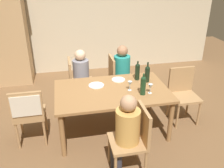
# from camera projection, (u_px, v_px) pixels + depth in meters

# --- Properties ---
(ground_plane) EXTENTS (10.00, 10.00, 0.00)m
(ground_plane) POSITION_uv_depth(u_px,v_px,m) (112.00, 129.00, 4.07)
(ground_plane) COLOR brown
(rear_room_partition) EXTENTS (6.40, 0.12, 2.70)m
(rear_room_partition) POSITION_uv_depth(u_px,v_px,m) (89.00, 16.00, 5.90)
(rear_room_partition) COLOR beige
(rear_room_partition) RESTS_ON ground_plane
(armoire_cabinet) EXTENTS (1.18, 0.62, 2.18)m
(armoire_cabinet) POSITION_uv_depth(u_px,v_px,m) (0.00, 35.00, 5.25)
(armoire_cabinet) COLOR tan
(armoire_cabinet) RESTS_ON ground_plane
(dining_table) EXTENTS (1.73, 1.08, 0.73)m
(dining_table) POSITION_uv_depth(u_px,v_px,m) (112.00, 94.00, 3.79)
(dining_table) COLOR olive
(dining_table) RESTS_ON ground_plane
(chair_far_left) EXTENTS (0.44, 0.44, 0.92)m
(chair_far_left) POSITION_uv_depth(u_px,v_px,m) (77.00, 79.00, 4.56)
(chair_far_left) COLOR #A87F51
(chair_far_left) RESTS_ON ground_plane
(chair_far_right) EXTENTS (0.44, 0.44, 0.92)m
(chair_far_right) POSITION_uv_depth(u_px,v_px,m) (117.00, 76.00, 4.71)
(chair_far_right) COLOR #A87F51
(chair_far_right) RESTS_ON ground_plane
(chair_near) EXTENTS (0.44, 0.44, 0.92)m
(chair_near) POSITION_uv_depth(u_px,v_px,m) (134.00, 136.00, 3.04)
(chair_near) COLOR #A87F51
(chair_near) RESTS_ON ground_plane
(chair_right_end) EXTENTS (0.44, 0.44, 0.92)m
(chair_right_end) POSITION_uv_depth(u_px,v_px,m) (183.00, 91.00, 4.15)
(chair_right_end) COLOR #A87F51
(chair_right_end) RESTS_ON ground_plane
(chair_left_end) EXTENTS (0.44, 0.46, 0.92)m
(chair_left_end) POSITION_uv_depth(u_px,v_px,m) (28.00, 110.00, 3.47)
(chair_left_end) COLOR #A87F51
(chair_left_end) RESTS_ON ground_plane
(person_woman_host) EXTENTS (0.34, 0.29, 1.10)m
(person_woman_host) POSITION_uv_depth(u_px,v_px,m) (83.00, 74.00, 4.54)
(person_woman_host) COLOR #33333D
(person_woman_host) RESTS_ON ground_plane
(person_man_bearded) EXTENTS (0.35, 0.31, 1.13)m
(person_man_bearded) POSITION_uv_depth(u_px,v_px,m) (123.00, 70.00, 4.68)
(person_man_bearded) COLOR #33333D
(person_man_bearded) RESTS_ON ground_plane
(person_man_guest) EXTENTS (0.34, 0.30, 1.12)m
(person_man_guest) POSITION_uv_depth(u_px,v_px,m) (126.00, 130.00, 2.97)
(person_man_guest) COLOR #33333D
(person_man_guest) RESTS_ON ground_plane
(wine_bottle_tall_green) EXTENTS (0.08, 0.08, 0.33)m
(wine_bottle_tall_green) POSITION_uv_depth(u_px,v_px,m) (143.00, 85.00, 3.56)
(wine_bottle_tall_green) COLOR #19381E
(wine_bottle_tall_green) RESTS_ON dining_table
(wine_bottle_dark_red) EXTENTS (0.08, 0.08, 0.34)m
(wine_bottle_dark_red) POSITION_uv_depth(u_px,v_px,m) (147.00, 73.00, 3.96)
(wine_bottle_dark_red) COLOR black
(wine_bottle_dark_red) RESTS_ON dining_table
(wine_bottle_short_olive) EXTENTS (0.08, 0.08, 0.32)m
(wine_bottle_short_olive) POSITION_uv_depth(u_px,v_px,m) (137.00, 71.00, 4.03)
(wine_bottle_short_olive) COLOR black
(wine_bottle_short_olive) RESTS_ON dining_table
(wine_glass_near_left) EXTENTS (0.07, 0.07, 0.15)m
(wine_glass_near_left) POSITION_uv_depth(u_px,v_px,m) (130.00, 84.00, 3.70)
(wine_glass_near_left) COLOR silver
(wine_glass_near_left) RESTS_ON dining_table
(wine_glass_centre) EXTENTS (0.07, 0.07, 0.15)m
(wine_glass_centre) POSITION_uv_depth(u_px,v_px,m) (150.00, 87.00, 3.61)
(wine_glass_centre) COLOR silver
(wine_glass_centre) RESTS_ON dining_table
(wine_glass_near_right) EXTENTS (0.07, 0.07, 0.15)m
(wine_glass_near_right) POSITION_uv_depth(u_px,v_px,m) (137.00, 71.00, 4.14)
(wine_glass_near_right) COLOR silver
(wine_glass_near_right) RESTS_ON dining_table
(dinner_plate_host) EXTENTS (0.22, 0.22, 0.01)m
(dinner_plate_host) POSITION_uv_depth(u_px,v_px,m) (118.00, 80.00, 4.07)
(dinner_plate_host) COLOR white
(dinner_plate_host) RESTS_ON dining_table
(dinner_plate_guest_left) EXTENTS (0.24, 0.24, 0.01)m
(dinner_plate_guest_left) POSITION_uv_depth(u_px,v_px,m) (96.00, 85.00, 3.88)
(dinner_plate_guest_left) COLOR white
(dinner_plate_guest_left) RESTS_ON dining_table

